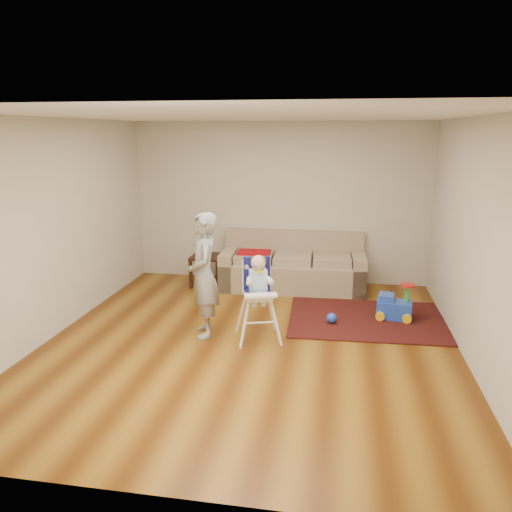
% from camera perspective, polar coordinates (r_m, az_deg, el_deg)
% --- Properties ---
extents(ground, '(5.50, 5.50, 0.00)m').
position_cam_1_polar(ground, '(6.25, -0.62, -9.82)').
color(ground, '#502808').
rests_on(ground, ground).
extents(room_envelope, '(5.04, 5.52, 2.72)m').
position_cam_1_polar(room_envelope, '(6.27, 0.19, 8.06)').
color(room_envelope, beige).
rests_on(room_envelope, ground).
extents(sofa, '(2.37, 1.05, 0.90)m').
position_cam_1_polar(sofa, '(8.23, 4.21, -0.63)').
color(sofa, gray).
rests_on(sofa, ground).
extents(side_table, '(0.51, 0.51, 0.51)m').
position_cam_1_polar(side_table, '(8.44, -5.55, -1.63)').
color(side_table, black).
rests_on(side_table, ground).
extents(area_rug, '(2.18, 1.67, 0.02)m').
position_cam_1_polar(area_rug, '(7.12, 12.52, -7.05)').
color(area_rug, black).
rests_on(area_rug, ground).
extents(ride_on_toy, '(0.50, 0.39, 0.51)m').
position_cam_1_polar(ride_on_toy, '(7.15, 15.57, -4.90)').
color(ride_on_toy, blue).
rests_on(ride_on_toy, area_rug).
extents(toy_ball, '(0.14, 0.14, 0.14)m').
position_cam_1_polar(toy_ball, '(6.84, 8.64, -7.03)').
color(toy_ball, blue).
rests_on(toy_ball, area_rug).
extents(high_chair, '(0.63, 0.63, 1.09)m').
position_cam_1_polar(high_chair, '(6.16, 0.26, -4.95)').
color(high_chair, white).
rests_on(high_chair, ground).
extents(adult, '(0.54, 0.67, 1.58)m').
position_cam_1_polar(adult, '(6.25, -5.99, -2.21)').
color(adult, gray).
rests_on(adult, ground).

